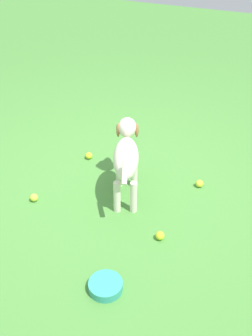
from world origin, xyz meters
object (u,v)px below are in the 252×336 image
Objects in this scene: tennis_ball_3 at (89,156)px; tennis_ball_0 at (199,184)px; tennis_ball_2 at (34,198)px; dog at (126,156)px; tennis_ball_1 at (160,236)px; water_bowl at (106,286)px.

tennis_ball_0 is at bearing 2.30° from tennis_ball_3.
tennis_ball_2 is at bearing -95.39° from tennis_ball_3.
dog is 12.02× the size of tennis_ball_1.
tennis_ball_3 is at bearing -177.70° from tennis_ball_0.
water_bowl is at bearing -103.69° from tennis_ball_1.
tennis_ball_2 is at bearing 99.01° from dog.
tennis_ball_1 is at bearing -94.83° from tennis_ball_0.
water_bowl is (0.32, -0.94, -0.35)m from dog.
tennis_ball_3 is at bearing 145.76° from tennis_ball_1.
tennis_ball_3 is (0.07, 0.75, 0.00)m from tennis_ball_2.
water_bowl is at bearing -54.93° from tennis_ball_3.
tennis_ball_2 is 1.09m from water_bowl.
tennis_ball_0 is 1.00× the size of tennis_ball_2.
tennis_ball_2 and tennis_ball_3 have the same top height.
tennis_ball_0 reaches higher than water_bowl.
tennis_ball_2 is (-0.64, -0.42, -0.35)m from dog.
tennis_ball_3 is (-0.57, 0.33, -0.35)m from dog.
dog is 0.74m from tennis_ball_3.
tennis_ball_2 is 0.76m from tennis_ball_3.
tennis_ball_1 is 1.00× the size of tennis_ball_3.
tennis_ball_3 is (-1.09, -0.04, 0.00)m from tennis_ball_0.
tennis_ball_0 is 1.00× the size of tennis_ball_1.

